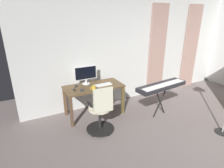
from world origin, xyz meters
The scene contains 13 objects.
ground_plane centered at (0.00, 0.00, 0.00)m, with size 8.12×8.12×0.00m, color #6C615F.
back_room_partition centered at (0.00, -2.71, 1.43)m, with size 6.24×0.10×2.86m, color silver.
curtain_left_panel centered at (-1.91, -2.60, 1.26)m, with size 0.54×0.06×2.52m, color tan.
curtain_right_panel centered at (-0.57, -2.60, 1.26)m, with size 0.54×0.06×2.52m, color tan.
desk centered at (1.51, -2.25, 0.62)m, with size 1.31×0.62×0.72m.
office_chair centered at (1.67, -1.51, 0.46)m, with size 0.56×0.56×1.00m.
computer_monitor centered at (1.62, -2.44, 0.97)m, with size 0.53×0.18×0.42m.
computer_keyboard centered at (1.31, -2.18, 0.74)m, with size 0.40×0.14×0.02m, color white.
computer_mouse centered at (1.98, -2.19, 0.74)m, with size 0.06×0.10×0.04m, color #232328.
cell_phone_by_monitor centered at (1.87, -2.40, 0.73)m, with size 0.07×0.14×0.01m, color black.
cell_phone_face_up centered at (1.84, -2.10, 0.73)m, with size 0.07×0.14×0.01m, color #333338.
mug_coffee centered at (1.60, -2.02, 0.77)m, with size 0.13×0.09×0.09m.
piano_keyboard centered at (0.18, -1.49, 0.73)m, with size 1.30×0.46×0.80m.
Camera 1 is at (2.92, 1.37, 2.22)m, focal length 29.40 mm.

